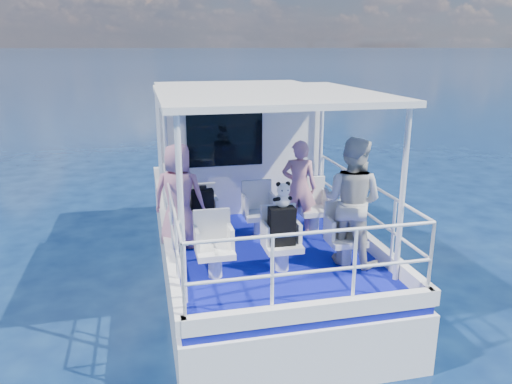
# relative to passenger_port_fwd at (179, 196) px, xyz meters

# --- Properties ---
(ground) EXTENTS (2000.00, 2000.00, 0.00)m
(ground) POSITION_rel_passenger_port_fwd_xyz_m (1.25, -0.04, -1.68)
(ground) COLOR #08183B
(ground) RESTS_ON ground
(hull) EXTENTS (3.00, 7.00, 1.60)m
(hull) POSITION_rel_passenger_port_fwd_xyz_m (1.25, 0.96, -1.68)
(hull) COLOR white
(hull) RESTS_ON ground
(deck) EXTENTS (2.90, 6.90, 0.10)m
(deck) POSITION_rel_passenger_port_fwd_xyz_m (1.25, 0.96, -0.83)
(deck) COLOR #0A0F96
(deck) RESTS_ON hull
(cabin) EXTENTS (2.85, 2.00, 2.20)m
(cabin) POSITION_rel_passenger_port_fwd_xyz_m (1.25, 2.26, 0.32)
(cabin) COLOR white
(cabin) RESTS_ON deck
(canopy) EXTENTS (3.00, 3.20, 0.08)m
(canopy) POSITION_rel_passenger_port_fwd_xyz_m (1.25, -0.24, 1.46)
(canopy) COLOR white
(canopy) RESTS_ON cabin
(canopy_posts) EXTENTS (2.77, 2.97, 2.20)m
(canopy_posts) POSITION_rel_passenger_port_fwd_xyz_m (1.25, -0.29, 0.32)
(canopy_posts) COLOR white
(canopy_posts) RESTS_ON deck
(railings) EXTENTS (2.84, 3.59, 1.00)m
(railings) POSITION_rel_passenger_port_fwd_xyz_m (1.25, -0.62, -0.28)
(railings) COLOR white
(railings) RESTS_ON deck
(seat_port_fwd) EXTENTS (0.48, 0.46, 0.38)m
(seat_port_fwd) POSITION_rel_passenger_port_fwd_xyz_m (0.35, 0.16, -0.59)
(seat_port_fwd) COLOR silver
(seat_port_fwd) RESTS_ON deck
(seat_center_fwd) EXTENTS (0.48, 0.46, 0.38)m
(seat_center_fwd) POSITION_rel_passenger_port_fwd_xyz_m (1.25, 0.16, -0.59)
(seat_center_fwd) COLOR silver
(seat_center_fwd) RESTS_ON deck
(seat_stbd_fwd) EXTENTS (0.48, 0.46, 0.38)m
(seat_stbd_fwd) POSITION_rel_passenger_port_fwd_xyz_m (2.15, 0.16, -0.59)
(seat_stbd_fwd) COLOR silver
(seat_stbd_fwd) RESTS_ON deck
(seat_port_aft) EXTENTS (0.48, 0.46, 0.38)m
(seat_port_aft) POSITION_rel_passenger_port_fwd_xyz_m (0.35, -1.14, -0.59)
(seat_port_aft) COLOR silver
(seat_port_aft) RESTS_ON deck
(seat_center_aft) EXTENTS (0.48, 0.46, 0.38)m
(seat_center_aft) POSITION_rel_passenger_port_fwd_xyz_m (1.25, -1.14, -0.59)
(seat_center_aft) COLOR silver
(seat_center_aft) RESTS_ON deck
(seat_stbd_aft) EXTENTS (0.48, 0.46, 0.38)m
(seat_stbd_aft) POSITION_rel_passenger_port_fwd_xyz_m (2.15, -1.14, -0.59)
(seat_stbd_aft) COLOR silver
(seat_stbd_aft) RESTS_ON deck
(passenger_port_fwd) EXTENTS (0.68, 0.58, 1.56)m
(passenger_port_fwd) POSITION_rel_passenger_port_fwd_xyz_m (0.00, 0.00, 0.00)
(passenger_port_fwd) COLOR #C07C98
(passenger_port_fwd) RESTS_ON deck
(passenger_stbd_fwd) EXTENTS (0.64, 0.53, 1.50)m
(passenger_stbd_fwd) POSITION_rel_passenger_port_fwd_xyz_m (1.89, 0.15, -0.03)
(passenger_stbd_fwd) COLOR #C57F90
(passenger_stbd_fwd) RESTS_ON deck
(passenger_stbd_aft) EXTENTS (1.07, 1.07, 1.75)m
(passenger_stbd_aft) POSITION_rel_passenger_port_fwd_xyz_m (2.23, -1.08, 0.09)
(passenger_stbd_aft) COLOR silver
(passenger_stbd_aft) RESTS_ON deck
(backpack_port) EXTENTS (0.33, 0.18, 0.43)m
(backpack_port) POSITION_rel_passenger_port_fwd_xyz_m (0.36, 0.14, -0.19)
(backpack_port) COLOR black
(backpack_port) RESTS_ON seat_port_fwd
(backpack_center) EXTENTS (0.34, 0.19, 0.51)m
(backpack_center) POSITION_rel_passenger_port_fwd_xyz_m (1.23, -1.17, -0.15)
(backpack_center) COLOR black
(backpack_center) RESTS_ON seat_center_aft
(compact_camera) EXTENTS (0.10, 0.06, 0.06)m
(compact_camera) POSITION_rel_passenger_port_fwd_xyz_m (0.37, 0.15, 0.06)
(compact_camera) COLOR black
(compact_camera) RESTS_ON backpack_port
(panda) EXTENTS (0.22, 0.18, 0.33)m
(panda) POSITION_rel_passenger_port_fwd_xyz_m (1.25, -1.14, 0.27)
(panda) COLOR white
(panda) RESTS_ON backpack_center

